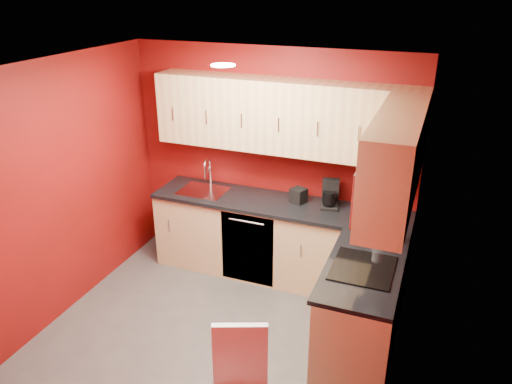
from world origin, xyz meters
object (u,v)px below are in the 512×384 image
Objects in this scene: napkin_holder at (298,195)px; coffee_maker at (330,194)px; paper_towel at (381,228)px; sink at (204,187)px; microwave at (386,188)px.

coffee_maker is at bearing -0.33° from napkin_holder.
sink is at bearing 167.56° from paper_towel.
microwave is 2.59× the size of coffee_maker.
sink is 2.09m from paper_towel.
sink is at bearing 154.40° from microwave.
microwave is 4.82× the size of napkin_holder.
sink is at bearing -176.09° from napkin_holder.
sink is at bearing 172.24° from coffee_maker.
paper_towel is at bearing 96.01° from microwave.
microwave reaches higher than paper_towel.
coffee_maker is (1.44, 0.07, 0.11)m from sink.
microwave is at bearing -69.24° from coffee_maker.
sink is 3.30× the size of napkin_holder.
napkin_holder is at bearing 150.90° from paper_towel.
paper_towel is (2.04, -0.45, 0.09)m from sink.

